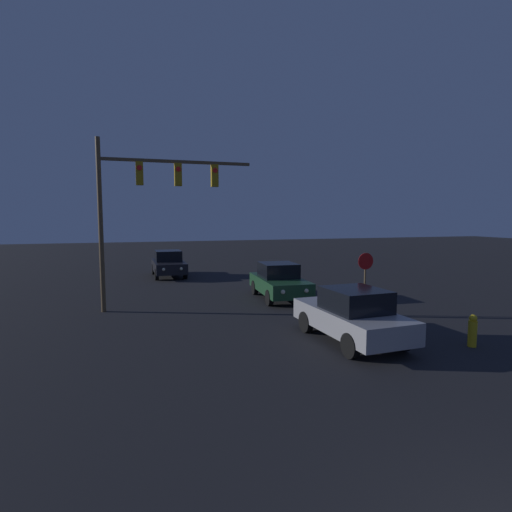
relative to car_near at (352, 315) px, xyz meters
name	(u,v)px	position (x,y,z in m)	size (l,w,h in m)	color
car_near	(352,315)	(0.00, 0.00, 0.00)	(2.02, 4.25, 1.61)	#99999E
car_mid	(279,281)	(0.15, 6.52, 0.00)	(2.04, 4.26, 1.61)	#1E4728
car_far	(169,264)	(-4.03, 15.02, 0.00)	(1.93, 4.22, 1.61)	black
traffic_signal_mast	(146,193)	(-5.57, 6.18, 3.82)	(6.03, 0.30, 6.70)	brown
stop_sign	(365,273)	(2.17, 2.73, 0.82)	(0.62, 0.07, 2.36)	brown
fire_hydrant	(473,331)	(3.05, -1.44, -0.34)	(0.24, 0.24, 0.93)	gold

